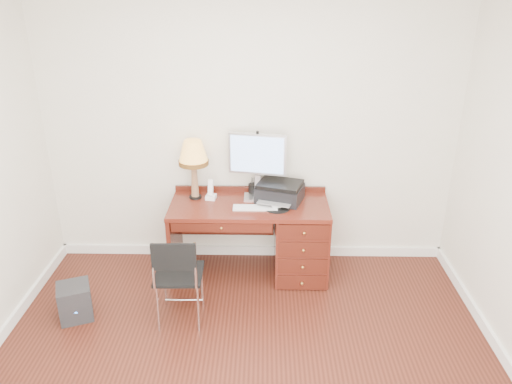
{
  "coord_description": "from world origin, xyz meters",
  "views": [
    {
      "loc": [
        0.14,
        -2.87,
        2.74
      ],
      "look_at": [
        0.07,
        1.2,
        0.96
      ],
      "focal_mm": 35.0,
      "sensor_mm": 36.0,
      "label": 1
    }
  ],
  "objects_px": {
    "desk": "(283,235)",
    "printer": "(280,191)",
    "monitor": "(257,158)",
    "equipment_box": "(75,301)",
    "leg_lamp": "(193,156)",
    "chair": "(177,272)",
    "phone": "(211,193)"
  },
  "relations": [
    {
      "from": "desk",
      "to": "printer",
      "type": "xyz_separation_m",
      "value": [
        -0.03,
        0.09,
        0.43
      ]
    },
    {
      "from": "chair",
      "to": "monitor",
      "type": "bearing_deg",
      "value": 55.7
    },
    {
      "from": "chair",
      "to": "phone",
      "type": "bearing_deg",
      "value": 76.68
    },
    {
      "from": "desk",
      "to": "chair",
      "type": "bearing_deg",
      "value": -137.86
    },
    {
      "from": "leg_lamp",
      "to": "chair",
      "type": "height_order",
      "value": "leg_lamp"
    },
    {
      "from": "monitor",
      "to": "phone",
      "type": "xyz_separation_m",
      "value": [
        -0.44,
        -0.07,
        -0.34
      ]
    },
    {
      "from": "desk",
      "to": "printer",
      "type": "height_order",
      "value": "printer"
    },
    {
      "from": "leg_lamp",
      "to": "phone",
      "type": "xyz_separation_m",
      "value": [
        0.15,
        -0.02,
        -0.37
      ]
    },
    {
      "from": "phone",
      "to": "printer",
      "type": "bearing_deg",
      "value": 7.34
    },
    {
      "from": "desk",
      "to": "printer",
      "type": "distance_m",
      "value": 0.44
    },
    {
      "from": "monitor",
      "to": "leg_lamp",
      "type": "relative_size",
      "value": 1.1
    },
    {
      "from": "phone",
      "to": "chair",
      "type": "xyz_separation_m",
      "value": [
        -0.19,
        -0.91,
        -0.3
      ]
    },
    {
      "from": "phone",
      "to": "equipment_box",
      "type": "height_order",
      "value": "phone"
    },
    {
      "from": "leg_lamp",
      "to": "phone",
      "type": "distance_m",
      "value": 0.4
    },
    {
      "from": "printer",
      "to": "phone",
      "type": "relative_size",
      "value": 2.49
    },
    {
      "from": "phone",
      "to": "equipment_box",
      "type": "bearing_deg",
      "value": -133.59
    },
    {
      "from": "desk",
      "to": "printer",
      "type": "bearing_deg",
      "value": 110.51
    },
    {
      "from": "leg_lamp",
      "to": "monitor",
      "type": "bearing_deg",
      "value": 4.06
    },
    {
      "from": "desk",
      "to": "monitor",
      "type": "height_order",
      "value": "monitor"
    },
    {
      "from": "leg_lamp",
      "to": "equipment_box",
      "type": "height_order",
      "value": "leg_lamp"
    },
    {
      "from": "desk",
      "to": "printer",
      "type": "relative_size",
      "value": 3.02
    },
    {
      "from": "monitor",
      "to": "equipment_box",
      "type": "xyz_separation_m",
      "value": [
        -1.55,
        -0.92,
        -0.99
      ]
    },
    {
      "from": "printer",
      "to": "equipment_box",
      "type": "relative_size",
      "value": 1.59
    },
    {
      "from": "monitor",
      "to": "phone",
      "type": "distance_m",
      "value": 0.56
    },
    {
      "from": "phone",
      "to": "chair",
      "type": "bearing_deg",
      "value": -93.2
    },
    {
      "from": "phone",
      "to": "desk",
      "type": "bearing_deg",
      "value": 0.34
    },
    {
      "from": "chair",
      "to": "printer",
      "type": "bearing_deg",
      "value": 44.87
    },
    {
      "from": "desk",
      "to": "equipment_box",
      "type": "height_order",
      "value": "desk"
    },
    {
      "from": "leg_lamp",
      "to": "equipment_box",
      "type": "xyz_separation_m",
      "value": [
        -0.96,
        -0.88,
        -1.02
      ]
    },
    {
      "from": "chair",
      "to": "equipment_box",
      "type": "height_order",
      "value": "chair"
    },
    {
      "from": "monitor",
      "to": "printer",
      "type": "distance_m",
      "value": 0.39
    },
    {
      "from": "chair",
      "to": "desk",
      "type": "bearing_deg",
      "value": 40.89
    }
  ]
}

